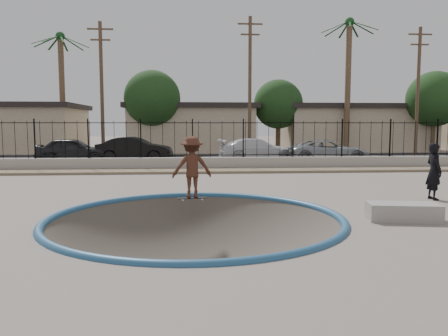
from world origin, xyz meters
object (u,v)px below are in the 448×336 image
Objects in this scene: car_b at (135,149)px; car_c at (257,149)px; car_a at (73,150)px; videographer at (434,171)px; concrete_ledge at (403,212)px; car_d at (329,151)px; skater at (192,170)px; skateboard at (192,198)px.

car_c is at bearing -84.70° from car_b.
car_b reaches higher than car_a.
car_c is (-3.15, 13.84, -0.13)m from videographer.
car_d is (3.13, 15.16, 0.48)m from concrete_ledge.
car_c is (7.30, 0.00, -0.05)m from car_b.
skater is 13.81m from car_b.
skater is 13.98m from car_c.
skateboard is at bearing -97.72° from skater.
videographer is 1.05× the size of concrete_ledge.
videographer reaches higher than car_c.
skater reaches higher than car_a.
videographer is (7.13, -0.44, 0.78)m from skateboard.
car_d is at bearing -131.30° from skater.
skater is at bearing 147.58° from concrete_ledge.
skater is 14.48m from car_d.
skater reaches higher than skateboard.
videographer reaches higher than skateboard.
skater reaches higher than car_d.
skateboard is 5.78m from concrete_ledge.
car_b is at bearing 35.69° from videographer.
car_c is at bearing 93.12° from concrete_ledge.
car_d is (11.33, -1.34, -0.08)m from car_b.
car_c is (10.88, 0.00, -0.04)m from car_a.
car_a is at bearing 84.78° from car_c.
skater reaches higher than videographer.
car_d is at bearing -97.76° from car_a.
car_b is at bearing -92.63° from car_a.
car_d is (8.01, 12.06, 0.62)m from skateboard.
car_b is at bearing -83.79° from skater.
car_a is 10.88m from car_c.
car_b is 0.94× the size of car_d.
car_a is at bearing 86.50° from car_d.
skateboard is 7.19m from videographer.
concrete_ledge is at bearing 138.41° from videographer.
car_b is (3.58, 0.00, 0.01)m from car_a.
car_b is (-3.32, 13.40, 0.70)m from skateboard.
concrete_ledge is 16.53m from car_c.
skateboard is 13.99m from car_c.
skater is 0.43× the size of car_a.
car_a is (-14.03, 13.84, -0.09)m from videographer.
skater is 0.83m from skateboard.
concrete_ledge is 0.34× the size of car_c.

